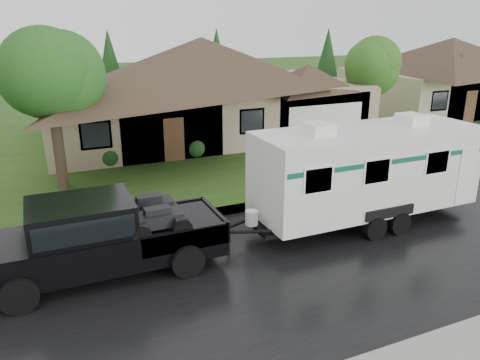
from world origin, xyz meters
name	(u,v)px	position (x,y,z in m)	size (l,w,h in m)	color
ground	(287,230)	(0.00, 0.00, 0.00)	(140.00, 140.00, 0.00)	#284917
road	(320,256)	(0.00, -2.00, 0.01)	(140.00, 8.00, 0.01)	black
curb	(258,205)	(0.00, 2.25, 0.07)	(140.00, 0.50, 0.15)	gray
lawn	(167,134)	(0.00, 15.00, 0.07)	(140.00, 26.00, 0.15)	#284917
house_main	(208,76)	(2.29, 13.84, 3.59)	(19.44, 10.80, 6.90)	gray
house_neighbor	(454,67)	(22.27, 14.34, 3.32)	(15.12, 9.72, 6.45)	tan
tree_left_green	(50,78)	(-6.52, 6.92, 4.55)	(3.83, 3.83, 6.34)	#382B1E
tree_right_green	(373,68)	(11.04, 9.94, 4.00)	(3.35, 3.35, 5.55)	#382B1E
shrub_row	(234,143)	(2.00, 9.30, 0.65)	(13.60, 1.00, 1.00)	#143814
pickup_truck	(95,235)	(-6.12, -0.41, 1.17)	(6.56, 2.49, 2.19)	black
travel_trailer	(366,169)	(2.70, -0.41, 1.93)	(8.09, 2.84, 3.63)	silver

